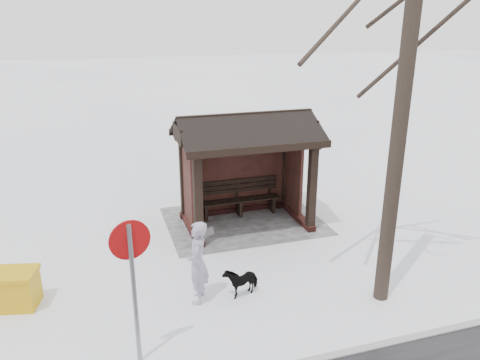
# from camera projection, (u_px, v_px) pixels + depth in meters

# --- Properties ---
(ground) EXTENTS (120.00, 120.00, 0.00)m
(ground) POSITION_uv_depth(u_px,v_px,m) (246.00, 224.00, 12.83)
(ground) COLOR white
(ground) RESTS_ON ground
(kerb) EXTENTS (120.00, 0.15, 0.06)m
(kerb) POSITION_uv_depth(u_px,v_px,m) (347.00, 353.00, 7.87)
(kerb) COLOR gray
(kerb) RESTS_ON ground
(trampled_patch) EXTENTS (4.20, 3.20, 0.02)m
(trampled_patch) POSITION_uv_depth(u_px,v_px,m) (243.00, 221.00, 13.01)
(trampled_patch) COLOR #99999F
(trampled_patch) RESTS_ON ground
(bus_shelter) EXTENTS (3.60, 2.40, 3.09)m
(bus_shelter) POSITION_uv_depth(u_px,v_px,m) (244.00, 146.00, 12.27)
(bus_shelter) COLOR #391614
(bus_shelter) RESTS_ON ground
(pedestrian) EXTENTS (0.58, 0.72, 1.70)m
(pedestrian) POSITION_uv_depth(u_px,v_px,m) (198.00, 262.00, 9.09)
(pedestrian) COLOR #948AA2
(pedestrian) RESTS_ON ground
(dog) EXTENTS (0.80, 0.56, 0.62)m
(dog) POSITION_uv_depth(u_px,v_px,m) (241.00, 280.00, 9.50)
(dog) COLOR black
(dog) RESTS_ON ground
(grit_bin) EXTENTS (1.10, 0.87, 0.75)m
(grit_bin) POSITION_uv_depth(u_px,v_px,m) (12.00, 289.00, 9.06)
(grit_bin) COLOR #BE900B
(grit_bin) RESTS_ON ground
(road_sign) EXTENTS (0.64, 0.16, 2.52)m
(road_sign) POSITION_uv_depth(u_px,v_px,m) (132.00, 264.00, 7.14)
(road_sign) COLOR gray
(road_sign) RESTS_ON ground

